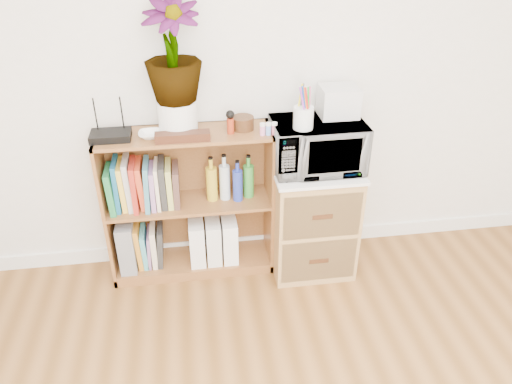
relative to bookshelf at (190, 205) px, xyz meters
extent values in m
cube|color=white|center=(0.35, 0.14, -0.42)|extent=(4.00, 0.02, 0.10)
cube|color=brown|center=(0.00, 0.00, 0.00)|extent=(1.00, 0.30, 0.95)
cube|color=#9E7542|center=(0.75, -0.08, -0.12)|extent=(0.50, 0.45, 0.70)
imported|color=silver|center=(0.75, -0.08, 0.39)|extent=(0.52, 0.36, 0.29)
cylinder|color=white|center=(0.64, -0.16, 0.59)|extent=(0.11, 0.11, 0.12)
cube|color=silver|center=(0.88, -0.01, 0.62)|extent=(0.22, 0.18, 0.17)
cube|color=black|center=(-0.40, -0.02, 0.49)|extent=(0.22, 0.15, 0.04)
imported|color=white|center=(-0.18, -0.03, 0.49)|extent=(0.13, 0.13, 0.03)
cylinder|color=white|center=(-0.03, 0.02, 0.57)|extent=(0.22, 0.22, 0.18)
imported|color=#2E7334|center=(-0.03, 0.02, 0.93)|extent=(0.30, 0.30, 0.54)
cube|color=#33170E|center=(-0.01, -0.10, 0.50)|extent=(0.30, 0.07, 0.05)
cylinder|color=maroon|center=(0.26, -0.04, 0.52)|extent=(0.04, 0.04, 0.09)
cylinder|color=#36210E|center=(0.33, 0.01, 0.51)|extent=(0.13, 0.13, 0.07)
cube|color=#DC7A85|center=(0.46, -0.09, 0.50)|extent=(0.11, 0.04, 0.06)
cube|color=slate|center=(-0.40, 0.00, -0.24)|extent=(0.10, 0.26, 0.33)
cube|color=white|center=(0.03, -0.01, -0.26)|extent=(0.09, 0.24, 0.29)
cube|color=silver|center=(0.13, -0.01, -0.26)|extent=(0.09, 0.23, 0.29)
cube|color=white|center=(0.23, -0.01, -0.26)|extent=(0.09, 0.23, 0.29)
cube|color=#1F773E|center=(-0.44, 0.00, 0.16)|extent=(0.04, 0.20, 0.27)
cube|color=#165B86|center=(-0.41, 0.00, 0.18)|extent=(0.03, 0.20, 0.30)
cube|color=yellow|center=(-0.38, 0.00, 0.17)|extent=(0.04, 0.20, 0.28)
cube|color=#B8B8B2|center=(-0.34, 0.00, 0.18)|extent=(0.04, 0.20, 0.31)
cube|color=#AC291D|center=(-0.31, 0.00, 0.17)|extent=(0.03, 0.20, 0.30)
cube|color=#F7542B|center=(-0.27, 0.00, 0.16)|extent=(0.05, 0.20, 0.27)
cube|color=teal|center=(-0.24, 0.00, 0.17)|extent=(0.04, 0.20, 0.29)
cube|color=#A270A9|center=(-0.21, 0.00, 0.15)|extent=(0.03, 0.20, 0.25)
cube|color=beige|center=(-0.18, 0.00, 0.16)|extent=(0.02, 0.20, 0.27)
cube|color=#292929|center=(-0.15, 0.00, 0.16)|extent=(0.04, 0.20, 0.28)
cube|color=#BABB56|center=(-0.11, 0.00, 0.15)|extent=(0.03, 0.20, 0.26)
cube|color=#4E332C|center=(-0.07, 0.00, 0.14)|extent=(0.04, 0.20, 0.24)
cylinder|color=gold|center=(0.14, 0.00, 0.16)|extent=(0.07, 0.07, 0.28)
cylinder|color=silver|center=(0.22, 0.00, 0.17)|extent=(0.06, 0.06, 0.29)
cylinder|color=#2337A6|center=(0.29, 0.00, 0.15)|extent=(0.06, 0.06, 0.26)
cylinder|color=#348C33|center=(0.36, 0.00, 0.16)|extent=(0.07, 0.07, 0.27)
cube|color=orange|center=(-0.34, 0.00, -0.26)|extent=(0.04, 0.19, 0.29)
cube|color=teal|center=(-0.30, 0.00, -0.28)|extent=(0.04, 0.19, 0.24)
cube|color=#875E8E|center=(-0.27, 0.00, -0.29)|extent=(0.03, 0.19, 0.23)
cube|color=beige|center=(-0.24, 0.00, -0.27)|extent=(0.04, 0.19, 0.27)
cube|color=#292929|center=(-0.21, 0.00, -0.27)|extent=(0.05, 0.19, 0.27)
camera|label=1|loc=(0.03, -2.60, 1.62)|focal=35.00mm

